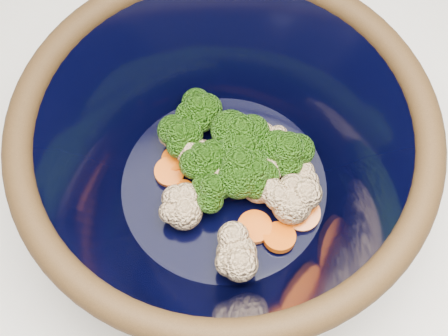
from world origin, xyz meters
name	(u,v)px	position (x,y,z in m)	size (l,w,h in m)	color
counter	(272,333)	(0.00, 0.00, 0.45)	(1.20, 1.20, 0.90)	silver
mixing_bowl	(224,160)	(-0.06, 0.05, 0.98)	(0.37, 0.37, 0.14)	black
vegetable_pile	(235,166)	(-0.05, 0.05, 0.96)	(0.13, 0.17, 0.06)	#608442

